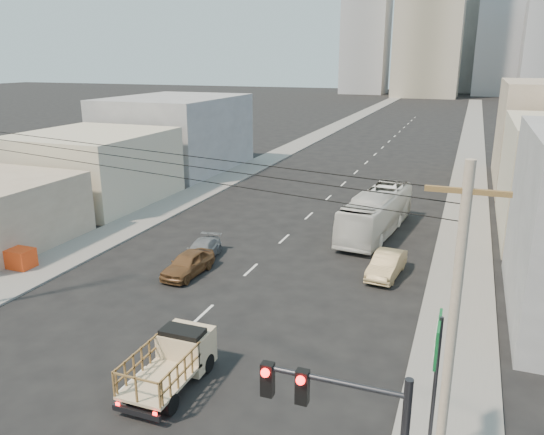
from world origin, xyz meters
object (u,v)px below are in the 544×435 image
Objects in this scene: flatbed_pickup at (172,359)px; sedan_tan at (387,265)px; city_bus at (376,213)px; crate_stack at (18,258)px; green_sign at (437,356)px; utility_pole at (449,358)px; sedan_grey at (202,250)px; sedan_brown at (188,264)px.

sedan_tan is (6.02, 13.58, -0.40)m from flatbed_pickup.
crate_stack is at bearing -136.36° from city_bus.
sedan_tan is 2.33× the size of crate_stack.
utility_pole is at bearing -82.33° from green_sign.
flatbed_pickup is at bearing -25.42° from crate_stack.
utility_pole reaches higher than sedan_tan.
sedan_brown is at bearing -88.99° from sedan_grey.
sedan_grey is 0.80× the size of green_sign.
sedan_brown is 2.24× the size of crate_stack.
crate_stack is (-14.65, 6.96, -0.40)m from flatbed_pickup.
sedan_brown is at bearing -121.18° from city_bus.
utility_pole is 26.96m from crate_stack.
utility_pole is 5.56× the size of crate_stack.
sedan_grey is at bearing 112.99° from flatbed_pickup.
utility_pole reaches higher than sedan_brown.
green_sign reaches higher than crate_stack.
city_bus reaches higher than sedan_grey.
utility_pole is at bearing -38.42° from sedan_brown.
sedan_tan reaches higher than sedan_grey.
green_sign is (14.28, -10.57, 3.06)m from sedan_brown.
city_bus is 14.49m from sedan_brown.
crate_stack is at bearing -159.41° from sedan_grey.
utility_pole reaches higher than sedan_grey.
sedan_grey is at bearing -167.02° from sedan_tan.
sedan_tan is (1.96, -7.60, -0.82)m from city_bus.
sedan_grey is (-11.19, -1.38, -0.11)m from sedan_tan.
city_bus is 12.92m from sedan_grey.
flatbed_pickup is 0.44× the size of utility_pole.
city_bus is 6.04× the size of crate_stack.
city_bus is at bearing 35.92° from sedan_grey.
flatbed_pickup is at bearing -75.32° from sedan_grey.
flatbed_pickup is at bearing -94.44° from city_bus.
green_sign reaches higher than flatbed_pickup.
green_sign is at bearing -69.69° from city_bus.
crate_stack reaches higher than sedan_grey.
flatbed_pickup reaches higher than sedan_tan.
sedan_brown reaches higher than sedan_grey.
crate_stack is (-24.16, 7.82, -3.05)m from green_sign.
sedan_brown is (-4.77, 9.72, -0.41)m from flatbed_pickup.
green_sign is (3.49, -14.43, 3.05)m from sedan_tan.
flatbed_pickup is 14.86m from sedan_tan.
flatbed_pickup is 1.09× the size of sedan_brown.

